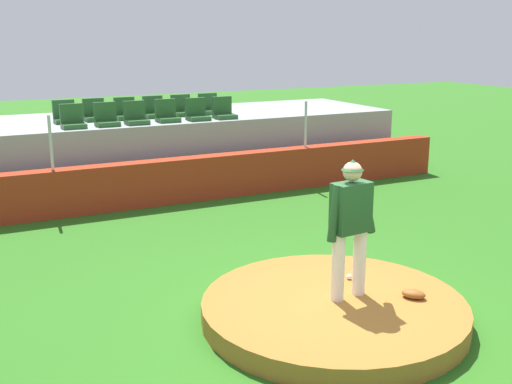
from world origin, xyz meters
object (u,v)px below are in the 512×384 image
stadium_chair_0 (73,121)px  stadium_chair_1 (106,118)px  fielding_glove (414,294)px  stadium_chair_2 (136,117)px  baseball (349,277)px  pitcher (351,219)px  stadium_chair_8 (126,112)px  stadium_chair_11 (209,107)px  stadium_chair_4 (197,113)px  stadium_chair_9 (154,111)px  stadium_chair_10 (182,109)px  stadium_chair_6 (65,116)px  stadium_chair_7 (95,114)px  stadium_chair_5 (224,112)px  stadium_chair_3 (167,115)px

stadium_chair_0 → stadium_chair_1: bearing=-179.2°
fielding_glove → stadium_chair_2: bearing=151.4°
baseball → fielding_glove: size_ratio=0.25×
pitcher → stadium_chair_8: size_ratio=3.55×
baseball → stadium_chair_11: bearing=81.4°
stadium_chair_1 → stadium_chair_4: 2.08m
stadium_chair_0 → stadium_chair_9: 2.25m
stadium_chair_4 → stadium_chair_10: same height
pitcher → stadium_chair_0: stadium_chair_0 is taller
stadium_chair_0 → stadium_chair_4: same height
stadium_chair_0 → stadium_chair_11: bearing=-164.9°
stadium_chair_0 → stadium_chair_6: (-0.01, 0.89, 0.00)m
stadium_chair_2 → fielding_glove: bearing=99.6°
stadium_chair_9 → stadium_chair_11: (1.42, 0.03, 0.00)m
baseball → pitcher: bearing=-126.5°
stadium_chair_0 → stadium_chair_7: 1.16m
stadium_chair_2 → stadium_chair_5: bearing=179.9°
stadium_chair_7 → stadium_chair_11: same height
stadium_chair_5 → stadium_chair_7: (-2.80, 0.95, 0.00)m
stadium_chair_11 → stadium_chair_8: bearing=1.3°
stadium_chair_1 → stadium_chair_4: (2.08, -0.01, 0.00)m
stadium_chair_3 → stadium_chair_7: 1.68m
stadium_chair_0 → stadium_chair_7: bearing=-125.2°
stadium_chair_1 → stadium_chair_11: 2.92m
stadium_chair_5 → stadium_chair_8: 2.28m
stadium_chair_10 → stadium_chair_1: bearing=23.8°
stadium_chair_0 → stadium_chair_11: size_ratio=1.00×
pitcher → baseball: 1.15m
baseball → stadium_chair_5: (1.16, 6.90, 1.43)m
pitcher → stadium_chair_9: stadium_chair_9 is taller
stadium_chair_3 → stadium_chair_5: same height
stadium_chair_2 → stadium_chair_9: (0.70, 0.91, 0.00)m
fielding_glove → stadium_chair_10: 8.80m
stadium_chair_6 → baseball: bearing=106.5°
stadium_chair_6 → stadium_chair_1: bearing=129.2°
stadium_chair_2 → stadium_chair_4: size_ratio=1.00×
baseball → stadium_chair_10: size_ratio=0.15×
stadium_chair_8 → stadium_chair_10: (1.39, 0.02, 0.00)m
stadium_chair_9 → stadium_chair_8: bearing=1.1°
stadium_chair_2 → stadium_chair_5: same height
pitcher → stadium_chair_0: 7.64m
baseball → stadium_chair_0: bearing=108.4°
stadium_chair_1 → stadium_chair_2: same height
stadium_chair_0 → stadium_chair_10: 2.90m
stadium_chair_5 → fielding_glove: bearing=84.2°
stadium_chair_1 → stadium_chair_6: same height
baseball → stadium_chair_4: stadium_chair_4 is taller
stadium_chair_9 → stadium_chair_10: same height
stadium_chair_1 → stadium_chair_9: (1.35, 0.90, 0.00)m
stadium_chair_8 → stadium_chair_11: size_ratio=1.00×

